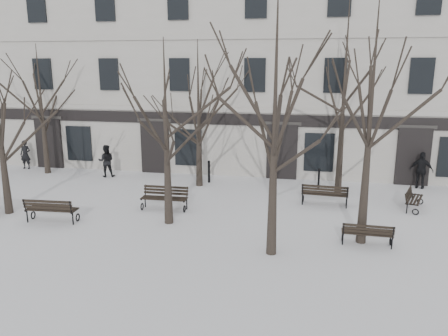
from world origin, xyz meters
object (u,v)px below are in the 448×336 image
(bench_1, at_px, (51,209))
(bench_2, at_px, (367,233))
(tree_1, at_px, (166,111))
(bench_4, at_px, (325,194))
(tree_2, at_px, (275,92))
(tree_3, at_px, (372,96))
(bench_3, at_px, (165,197))
(bench_5, at_px, (413,198))

(bench_1, xyz_separation_m, bench_2, (11.67, 0.00, -0.08))
(tree_1, bearing_deg, bench_4, 28.90)
(tree_2, distance_m, tree_3, 3.31)
(bench_2, height_order, bench_3, bench_3)
(tree_3, bearing_deg, bench_4, 106.38)
(tree_2, relative_size, bench_1, 4.12)
(tree_3, relative_size, bench_3, 4.10)
(bench_2, bearing_deg, bench_3, -14.47)
(tree_1, bearing_deg, bench_5, 20.49)
(tree_2, xyz_separation_m, bench_2, (3.10, 1.22, -4.71))
(tree_1, bearing_deg, bench_3, 113.71)
(tree_2, bearing_deg, bench_3, 143.37)
(tree_3, xyz_separation_m, bench_5, (2.52, 4.11, -4.53))
(bench_5, bearing_deg, bench_3, 120.27)
(tree_1, relative_size, bench_3, 3.54)
(bench_2, bearing_deg, bench_4, -70.60)
(tree_1, relative_size, bench_1, 3.44)
(tree_2, bearing_deg, bench_5, 45.77)
(bench_1, height_order, bench_2, bench_1)
(tree_1, distance_m, bench_4, 7.75)
(bench_1, xyz_separation_m, bench_3, (3.79, 2.34, -0.01))
(tree_2, height_order, bench_1, tree_2)
(tree_2, xyz_separation_m, bench_3, (-4.78, 3.55, -4.63))
(tree_2, relative_size, bench_5, 4.72)
(tree_2, bearing_deg, bench_4, 71.06)
(bench_5, bearing_deg, bench_2, 170.68)
(tree_3, distance_m, bench_4, 5.96)
(bench_2, bearing_deg, tree_3, -58.46)
(tree_1, height_order, bench_4, tree_1)
(bench_3, height_order, bench_4, bench_4)
(bench_4, distance_m, bench_5, 3.65)
(bench_5, bearing_deg, tree_1, 129.40)
(tree_1, height_order, bench_5, tree_1)
(bench_2, xyz_separation_m, bench_5, (2.36, 4.39, 0.00))
(bench_2, bearing_deg, bench_5, -116.21)
(tree_1, distance_m, tree_2, 4.66)
(tree_2, height_order, bench_5, tree_2)
(bench_2, relative_size, bench_3, 0.86)
(bench_1, bearing_deg, bench_3, -151.58)
(bench_3, distance_m, bench_5, 10.44)
(bench_3, relative_size, bench_4, 0.98)
(tree_3, relative_size, bench_4, 4.00)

